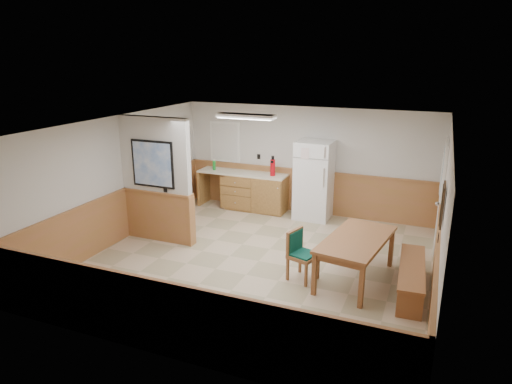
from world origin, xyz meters
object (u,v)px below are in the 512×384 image
at_px(dining_chair, 299,251).
at_px(soap_bottle, 214,165).
at_px(fire_extinguisher, 273,167).
at_px(refrigerator, 314,180).
at_px(dining_bench, 412,272).
at_px(dining_table, 356,243).

xyz_separation_m(dining_chair, soap_bottle, (-3.11, 2.99, 0.52)).
height_order(fire_extinguisher, soap_bottle, fire_extinguisher).
relative_size(refrigerator, dining_bench, 1.01).
bearing_deg(dining_bench, soap_bottle, 147.55).
xyz_separation_m(refrigerator, soap_bottle, (-2.53, 0.02, 0.12)).
height_order(dining_bench, soap_bottle, soap_bottle).
height_order(refrigerator, fire_extinguisher, refrigerator).
distance_m(refrigerator, dining_bench, 3.67).
bearing_deg(soap_bottle, fire_extinguisher, 0.40).
relative_size(dining_bench, fire_extinguisher, 3.75).
xyz_separation_m(dining_bench, soap_bottle, (-4.89, 2.78, 0.67)).
bearing_deg(refrigerator, fire_extinguisher, 178.83).
bearing_deg(dining_chair, refrigerator, 118.43).
bearing_deg(refrigerator, soap_bottle, -179.88).
bearing_deg(dining_table, dining_chair, -153.03).
relative_size(dining_table, dining_bench, 1.05).
xyz_separation_m(refrigerator, dining_table, (1.46, -2.68, -0.24)).
height_order(dining_table, dining_bench, dining_table).
relative_size(dining_table, dining_chair, 2.19).
bearing_deg(refrigerator, dining_table, -60.87).
height_order(dining_bench, fire_extinguisher, fire_extinguisher).
height_order(refrigerator, dining_bench, refrigerator).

